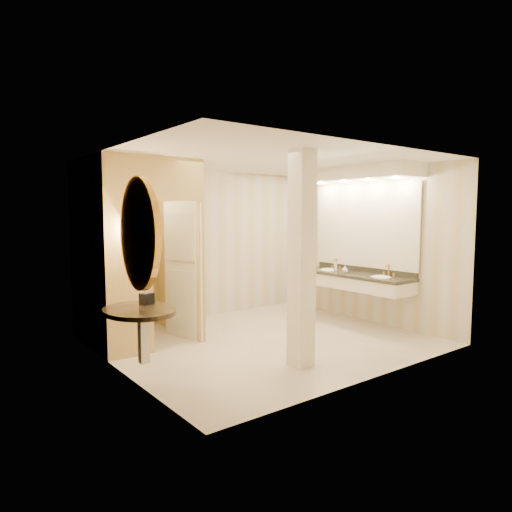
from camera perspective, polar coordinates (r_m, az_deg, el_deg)
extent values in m
plane|color=silver|center=(7.03, 1.19, -10.51)|extent=(4.50, 4.50, 0.00)
plane|color=silver|center=(6.80, 1.23, 11.93)|extent=(4.50, 4.50, 0.00)
cube|color=beige|center=(8.44, -7.28, 1.45)|extent=(4.50, 0.02, 2.70)
cube|color=beige|center=(5.37, 14.61, -0.94)|extent=(4.50, 0.02, 2.70)
cube|color=beige|center=(5.67, -16.89, -0.67)|extent=(0.02, 4.00, 2.70)
cube|color=beige|center=(8.37, 13.36, 1.31)|extent=(0.02, 4.00, 2.70)
cube|color=#D6C070|center=(7.40, -9.74, 0.86)|extent=(0.10, 1.50, 2.70)
cube|color=#D6C070|center=(6.25, -15.70, -0.09)|extent=(0.65, 0.10, 2.70)
cube|color=#D6C070|center=(6.54, -9.95, 9.47)|extent=(0.80, 0.10, 0.60)
cube|color=white|center=(7.06, -9.06, -1.79)|extent=(0.25, 0.79, 2.10)
cylinder|color=#BD7F3C|center=(6.17, -15.51, 1.71)|extent=(0.03, 0.03, 0.30)
cone|color=white|center=(6.16, -15.56, 3.56)|extent=(0.14, 0.14, 0.14)
cube|color=white|center=(8.19, 12.04, -3.11)|extent=(0.60, 2.19, 0.24)
cube|color=black|center=(8.18, 12.06, -2.28)|extent=(0.64, 2.23, 0.05)
cube|color=black|center=(8.38, 13.31, -1.64)|extent=(0.03, 2.19, 0.10)
ellipsoid|color=white|center=(7.81, 15.35, -2.86)|extent=(0.40, 0.44, 0.15)
cylinder|color=#BD7F3C|center=(7.95, 16.25, -1.79)|extent=(0.03, 0.03, 0.22)
ellipsoid|color=white|center=(8.57, 9.05, -2.01)|extent=(0.40, 0.44, 0.15)
cylinder|color=#BD7F3C|center=(8.70, 9.97, -1.05)|extent=(0.03, 0.03, 0.22)
cube|color=white|center=(8.32, 13.41, 3.70)|extent=(0.03, 2.19, 1.40)
cube|color=white|center=(8.13, 12.30, 9.97)|extent=(0.75, 2.39, 0.22)
cylinder|color=black|center=(5.24, -14.36, -6.64)|extent=(0.96, 0.96, 0.05)
cube|color=white|center=(5.32, -13.88, -9.76)|extent=(0.10, 0.10, 0.60)
cylinder|color=gold|center=(5.14, -14.38, 2.70)|extent=(0.07, 0.96, 0.96)
cylinder|color=white|center=(5.15, -13.97, 2.72)|extent=(0.02, 0.77, 0.77)
cube|color=white|center=(5.68, 5.72, -0.45)|extent=(0.25, 0.25, 2.70)
cube|color=black|center=(5.44, -13.50, -5.20)|extent=(0.16, 0.16, 0.13)
imported|color=white|center=(7.35, -16.34, -6.76)|extent=(0.68, 0.90, 0.81)
imported|color=beige|center=(8.18, 11.01, -1.65)|extent=(0.06, 0.06, 0.12)
imported|color=silver|center=(8.16, 11.05, -1.64)|extent=(0.11, 0.11, 0.13)
imported|color=#C6B28C|center=(8.40, 9.90, -1.22)|extent=(0.08, 0.08, 0.19)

